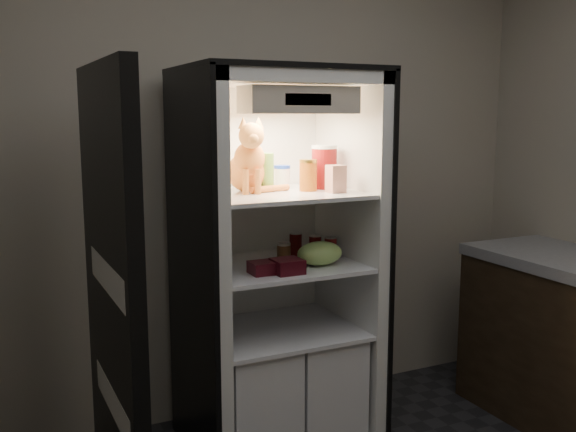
% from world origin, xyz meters
% --- Properties ---
extents(room_shell, '(3.60, 3.60, 3.60)m').
position_xyz_m(room_shell, '(0.00, 0.00, 1.62)').
color(room_shell, white).
rests_on(room_shell, floor).
extents(refrigerator, '(0.90, 0.72, 1.88)m').
position_xyz_m(refrigerator, '(0.00, 1.38, 0.79)').
color(refrigerator, white).
rests_on(refrigerator, floor).
extents(fridge_door, '(0.07, 0.87, 1.85)m').
position_xyz_m(fridge_door, '(-0.85, 1.03, 0.91)').
color(fridge_door, black).
rests_on(fridge_door, floor).
extents(tabby_cat, '(0.30, 0.35, 0.36)m').
position_xyz_m(tabby_cat, '(-0.13, 1.39, 1.42)').
color(tabby_cat, '#C56019').
rests_on(tabby_cat, refrigerator).
extents(parmesan_shaker, '(0.07, 0.07, 0.18)m').
position_xyz_m(parmesan_shaker, '(-0.04, 1.38, 1.38)').
color(parmesan_shaker, '#238035').
rests_on(parmesan_shaker, refrigerator).
extents(mayo_tub, '(0.08, 0.08, 0.11)m').
position_xyz_m(mayo_tub, '(0.08, 1.46, 1.35)').
color(mayo_tub, white).
rests_on(mayo_tub, refrigerator).
extents(salsa_jar, '(0.09, 0.09, 0.15)m').
position_xyz_m(salsa_jar, '(0.14, 1.30, 1.37)').
color(salsa_jar, maroon).
rests_on(salsa_jar, refrigerator).
extents(pepper_jar, '(0.13, 0.13, 0.22)m').
position_xyz_m(pepper_jar, '(0.26, 1.36, 1.40)').
color(pepper_jar, maroon).
rests_on(pepper_jar, refrigerator).
extents(cream_carton, '(0.08, 0.08, 0.13)m').
position_xyz_m(cream_carton, '(0.23, 1.19, 1.36)').
color(cream_carton, silver).
rests_on(cream_carton, refrigerator).
extents(soda_can_a, '(0.06, 0.06, 0.12)m').
position_xyz_m(soda_can_a, '(0.15, 1.44, 1.00)').
color(soda_can_a, black).
rests_on(soda_can_a, refrigerator).
extents(soda_can_b, '(0.06, 0.06, 0.11)m').
position_xyz_m(soda_can_b, '(0.22, 1.36, 1.00)').
color(soda_can_b, black).
rests_on(soda_can_b, refrigerator).
extents(soda_can_c, '(0.06, 0.06, 0.11)m').
position_xyz_m(soda_can_c, '(0.26, 1.28, 1.00)').
color(soda_can_c, black).
rests_on(soda_can_c, refrigerator).
extents(condiment_jar, '(0.07, 0.07, 0.09)m').
position_xyz_m(condiment_jar, '(0.03, 1.34, 0.99)').
color(condiment_jar, '#583319').
rests_on(condiment_jar, refrigerator).
extents(grape_bag, '(0.23, 0.17, 0.11)m').
position_xyz_m(grape_bag, '(0.16, 1.21, 1.00)').
color(grape_bag, '#81B152').
rests_on(grape_bag, refrigerator).
extents(berry_box_left, '(0.11, 0.11, 0.06)m').
position_xyz_m(berry_box_left, '(-0.16, 1.17, 0.97)').
color(berry_box_left, '#490C11').
rests_on(berry_box_left, refrigerator).
extents(berry_box_right, '(0.13, 0.13, 0.07)m').
position_xyz_m(berry_box_right, '(-0.05, 1.13, 0.97)').
color(berry_box_right, '#490C11').
rests_on(berry_box_right, refrigerator).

